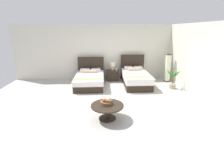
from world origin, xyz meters
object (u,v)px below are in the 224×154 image
nightstand (113,75)px  fruit_bowl (107,102)px  vase (116,69)px  floor_lamp_corner (168,68)px  bed_near_window (90,79)px  bed_near_corner (136,78)px  coffee_table (107,108)px  table_lamp (113,66)px  potted_palm (173,83)px

nightstand → fruit_bowl: size_ratio=1.69×
vase → floor_lamp_corner: 2.51m
nightstand → floor_lamp_corner: floor_lamp_corner is taller
bed_near_window → bed_near_corner: size_ratio=0.97×
vase → coffee_table: size_ratio=0.15×
nightstand → table_lamp: bearing=90.0°
bed_near_corner → nightstand: 1.25m
table_lamp → potted_palm: bearing=-28.9°
nightstand → coffee_table: nightstand is taller
table_lamp → fruit_bowl: table_lamp is taller
coffee_table → potted_palm: size_ratio=1.11×
table_lamp → vase: (0.18, -0.06, -0.17)m
vase → fruit_bowl: size_ratio=0.40×
coffee_table → floor_lamp_corner: floor_lamp_corner is taller
bed_near_window → table_lamp: 1.39m
bed_near_window → coffee_table: size_ratio=2.21×
nightstand → potted_palm: size_ratio=0.71×
potted_palm → bed_near_window: bearing=169.6°
bed_near_corner → table_lamp: bearing=144.3°
bed_near_corner → vase: bed_near_corner is taller
bed_near_window → bed_near_corner: (2.11, -0.01, 0.04)m
bed_near_corner → fruit_bowl: bearing=-115.3°
bed_near_corner → fruit_bowl: (-1.43, -3.03, 0.18)m
bed_near_corner → nightstand: (-1.02, 0.71, -0.07)m
nightstand → floor_lamp_corner: size_ratio=0.45×
bed_near_corner → floor_lamp_corner: floor_lamp_corner is taller
table_lamp → coffee_table: table_lamp is taller
nightstand → floor_lamp_corner: (2.67, -0.30, 0.41)m
bed_near_corner → table_lamp: bed_near_corner is taller
table_lamp → floor_lamp_corner: (2.67, -0.32, -0.08)m
table_lamp → floor_lamp_corner: 2.69m
potted_palm → table_lamp: bearing=151.1°
floor_lamp_corner → potted_palm: 1.15m
table_lamp → potted_palm: table_lamp is taller
table_lamp → coffee_table: 3.86m
bed_near_corner → coffee_table: size_ratio=2.28×
fruit_bowl → floor_lamp_corner: floor_lamp_corner is taller
bed_near_corner → potted_palm: size_ratio=2.54×
coffee_table → fruit_bowl: (-0.01, 0.06, 0.17)m
table_lamp → vase: table_lamp is taller
bed_near_window → potted_palm: bearing=-10.4°
bed_near_window → bed_near_corner: 2.11m
bed_near_corner → nightstand: bearing=145.1°
bed_near_window → floor_lamp_corner: bearing=6.2°
bed_near_window → floor_lamp_corner: 3.80m
bed_near_corner → vase: 1.11m
coffee_table → floor_lamp_corner: size_ratio=0.70×
nightstand → coffee_table: (-0.39, -3.80, 0.08)m
bed_near_corner → fruit_bowl: bed_near_corner is taller
bed_near_window → potted_palm: 3.67m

